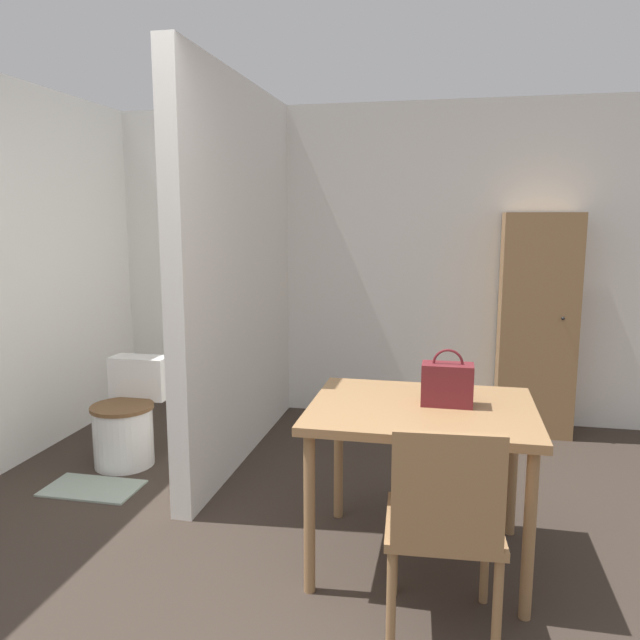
# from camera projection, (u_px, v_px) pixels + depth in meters

# --- Properties ---
(wall_back) EXTENTS (4.94, 0.12, 2.50)m
(wall_back) POSITION_uv_depth(u_px,v_px,m) (352.00, 263.00, 5.11)
(wall_back) COLOR white
(wall_back) RESTS_ON ground_plane
(partition_wall) EXTENTS (0.12, 2.07, 2.50)m
(partition_wall) POSITION_uv_depth(u_px,v_px,m) (240.00, 273.00, 4.17)
(partition_wall) COLOR white
(partition_wall) RESTS_ON ground_plane
(dining_table) EXTENTS (1.02, 0.83, 0.77)m
(dining_table) POSITION_uv_depth(u_px,v_px,m) (422.00, 424.00, 2.88)
(dining_table) COLOR #997047
(dining_table) RESTS_ON ground_plane
(wooden_chair) EXTENTS (0.47, 0.47, 0.88)m
(wooden_chair) POSITION_uv_depth(u_px,v_px,m) (444.00, 522.00, 2.35)
(wooden_chair) COLOR #997047
(wooden_chair) RESTS_ON ground_plane
(toilet) EXTENTS (0.41, 0.56, 0.67)m
(toilet) POSITION_uv_depth(u_px,v_px,m) (128.00, 420.00, 4.15)
(toilet) COLOR white
(toilet) RESTS_ON ground_plane
(handbag) EXTENTS (0.23, 0.13, 0.26)m
(handbag) POSITION_uv_depth(u_px,v_px,m) (447.00, 384.00, 2.86)
(handbag) COLOR maroon
(handbag) RESTS_ON dining_table
(wooden_cabinet) EXTENTS (0.55, 0.37, 1.65)m
(wooden_cabinet) POSITION_uv_depth(u_px,v_px,m) (537.00, 325.00, 4.64)
(wooden_cabinet) COLOR #997047
(wooden_cabinet) RESTS_ON ground_plane
(bath_mat) EXTENTS (0.56, 0.33, 0.01)m
(bath_mat) POSITION_uv_depth(u_px,v_px,m) (92.00, 488.00, 3.76)
(bath_mat) COLOR #99A899
(bath_mat) RESTS_ON ground_plane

